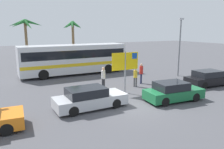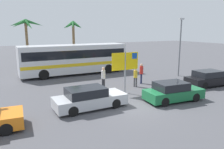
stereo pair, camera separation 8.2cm
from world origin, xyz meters
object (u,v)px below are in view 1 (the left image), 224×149
at_px(car_silver, 89,98).
at_px(car_green, 173,92).
at_px(pedestrian_near_sign, 135,76).
at_px(pedestrian_crossing_lot, 141,72).
at_px(bus_front_coach, 74,58).
at_px(ferry_sign, 126,63).
at_px(pedestrian_by_bus, 103,76).
at_px(car_black, 209,78).

relative_size(car_silver, car_green, 1.08).
xyz_separation_m(car_silver, pedestrian_near_sign, (5.40, 3.05, 0.30)).
bearing_deg(pedestrian_crossing_lot, bus_front_coach, 164.42).
distance_m(ferry_sign, pedestrian_near_sign, 2.52).
height_order(pedestrian_crossing_lot, pedestrian_by_bus, pedestrian_by_bus).
bearing_deg(pedestrian_by_bus, car_green, 100.79).
distance_m(bus_front_coach, car_silver, 10.86).
relative_size(car_black, pedestrian_by_bus, 2.42).
relative_size(pedestrian_crossing_lot, pedestrian_by_bus, 1.00).
bearing_deg(car_black, bus_front_coach, 135.93).
distance_m(bus_front_coach, pedestrian_near_sign, 8.06).
distance_m(ferry_sign, pedestrian_by_bus, 2.37).
height_order(car_silver, pedestrian_by_bus, pedestrian_by_bus).
relative_size(car_black, car_silver, 0.99).
xyz_separation_m(bus_front_coach, pedestrian_by_bus, (0.17, -6.96, -0.70)).
bearing_deg(ferry_sign, car_black, -9.78).
bearing_deg(pedestrian_near_sign, pedestrian_by_bus, -88.70).
height_order(car_silver, car_green, same).
relative_size(ferry_sign, car_silver, 0.72).
bearing_deg(pedestrian_near_sign, pedestrian_crossing_lot, 134.29).
height_order(bus_front_coach, pedestrian_crossing_lot, bus_front_coach).
xyz_separation_m(ferry_sign, car_silver, (-3.69, -1.82, -1.69)).
bearing_deg(ferry_sign, bus_front_coach, 98.65).
distance_m(ferry_sign, car_black, 7.89).
relative_size(car_green, pedestrian_near_sign, 2.57).
xyz_separation_m(car_green, pedestrian_near_sign, (-0.18, 4.33, 0.31)).
distance_m(car_green, pedestrian_crossing_lot, 5.12).
height_order(bus_front_coach, car_green, bus_front_coach).
xyz_separation_m(ferry_sign, pedestrian_crossing_lot, (2.79, 1.92, -1.25)).
bearing_deg(bus_front_coach, pedestrian_crossing_lot, -59.41).
bearing_deg(pedestrian_crossing_lot, pedestrian_near_sign, -103.51).
height_order(car_silver, pedestrian_crossing_lot, pedestrian_crossing_lot).
bearing_deg(pedestrian_crossing_lot, pedestrian_by_bus, -133.33).
bearing_deg(pedestrian_by_bus, pedestrian_crossing_lot, 162.40).
bearing_deg(pedestrian_by_bus, bus_front_coach, -109.02).
bearing_deg(pedestrian_by_bus, car_black, 139.63).
bearing_deg(car_green, pedestrian_near_sign, 97.41).
bearing_deg(car_black, car_silver, -172.98).
xyz_separation_m(car_silver, car_green, (5.58, -1.29, -0.00)).
height_order(bus_front_coach, ferry_sign, ferry_sign).
distance_m(car_black, car_silver, 11.27).
relative_size(car_black, pedestrian_near_sign, 2.73).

